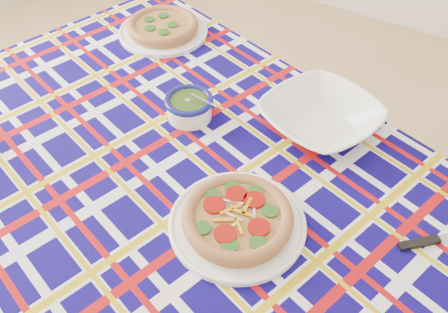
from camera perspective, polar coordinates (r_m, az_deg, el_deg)
The scene contains 7 objects.
floor at distance 1.84m, azimuth -4.14°, elevation -11.96°, with size 4.00×4.00×0.00m, color tan.
dining_table at distance 1.18m, azimuth -3.68°, elevation -4.74°, with size 1.73×1.35×0.71m.
tablecloth at distance 1.16m, azimuth -3.74°, elevation -3.99°, with size 1.55×0.98×0.10m, color #0B0450, non-canonical shape.
main_focaccia_plate at distance 1.01m, azimuth 1.55°, elevation -7.01°, with size 0.29×0.29×0.06m, color olive, non-canonical shape.
pesto_bowl at distance 1.25m, azimuth -4.01°, elevation 5.85°, with size 0.12×0.12×0.07m, color #1C320D, non-canonical shape.
serving_bowl at distance 1.24m, azimuth 10.97°, elevation 4.38°, with size 0.27×0.27×0.07m, color white.
second_focaccia_plate at distance 1.58m, azimuth -7.01°, elevation 14.54°, with size 0.28×0.28×0.05m, color olive, non-canonical shape.
Camera 1 is at (0.63, -0.78, 1.54)m, focal length 40.00 mm.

